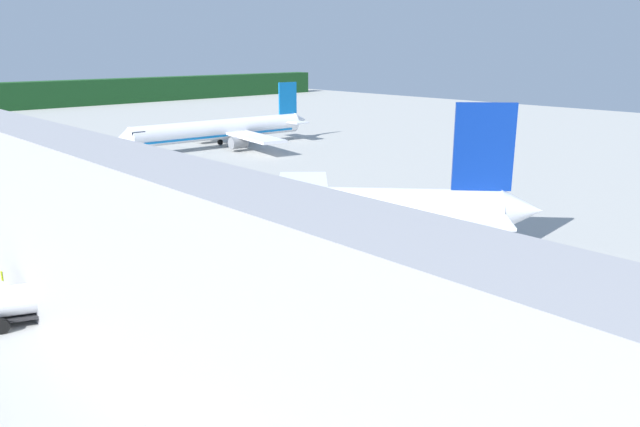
# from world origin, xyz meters

# --- Properties ---
(ground) EXTENTS (240.00, 320.00, 0.20)m
(ground) POSITION_xyz_m (0.00, 48.00, -0.10)
(ground) COLOR #A8A8A3
(terminal_building) EXTENTS (4.00, 68.73, 11.10)m
(terminal_building) POSITION_xyz_m (-29.96, 1.11, 5.55)
(terminal_building) COLOR #99999E
(terminal_building) RESTS_ON ground
(airliner_foreground) EXTENTS (31.18, 33.11, 11.90)m
(airliner_foreground) POSITION_xyz_m (-13.83, 18.57, 3.39)
(airliner_foreground) COLOR white
(airliner_foreground) RESTS_ON ground
(airliner_mid_apron) EXTENTS (34.92, 28.98, 9.96)m
(airliner_mid_apron) POSITION_xyz_m (13.06, 65.60, 2.84)
(airliner_mid_apron) COLOR white
(airliner_mid_apron) RESTS_ON ground
(service_truck_fuel) EXTENTS (6.34, 4.39, 2.58)m
(service_truck_fuel) POSITION_xyz_m (-21.73, 2.41, 1.18)
(service_truck_fuel) COLOR silver
(service_truck_fuel) RESTS_ON ground
(service_truck_baggage) EXTENTS (4.19, 6.50, 2.92)m
(service_truck_baggage) POSITION_xyz_m (-16.13, -4.12, 1.60)
(service_truck_baggage) COLOR silver
(service_truck_baggage) RESTS_ON ground
(cargo_container_near) EXTENTS (2.02, 2.02, 1.99)m
(cargo_container_near) POSITION_xyz_m (-6.87, 11.98, 0.94)
(cargo_container_near) COLOR #333338
(cargo_container_near) RESTS_ON ground
(cargo_container_mid) EXTENTS (1.90, 1.90, 1.92)m
(cargo_container_mid) POSITION_xyz_m (-18.84, 12.18, 0.90)
(cargo_container_mid) COLOR #333338
(cargo_container_mid) RESTS_ON ground
(cargo_container_far) EXTENTS (1.77, 1.77, 1.95)m
(cargo_container_far) POSITION_xyz_m (-24.32, 19.15, 0.92)
(cargo_container_far) COLOR #333338
(cargo_container_far) RESTS_ON ground
(crew_marshaller) EXTENTS (0.62, 0.31, 1.60)m
(crew_marshaller) POSITION_xyz_m (-30.70, 22.78, 0.94)
(crew_marshaller) COLOR #191E33
(crew_marshaller) RESTS_ON ground
(crew_loader_left) EXTENTS (0.54, 0.44, 1.77)m
(crew_loader_left) POSITION_xyz_m (-31.82, 24.22, 1.05)
(crew_loader_left) COLOR #191E33
(crew_loader_left) RESTS_ON ground
(apron_guide_line) EXTENTS (0.30, 60.00, 0.01)m
(apron_guide_line) POSITION_xyz_m (-11.54, 13.99, 0.01)
(apron_guide_line) COLOR yellow
(apron_guide_line) RESTS_ON ground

